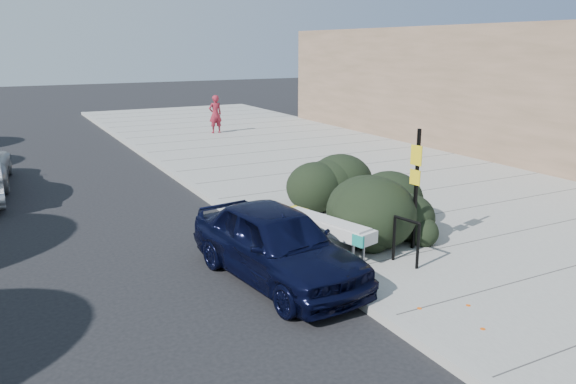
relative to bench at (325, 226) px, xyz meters
name	(u,v)px	position (x,y,z in m)	size (l,w,h in m)	color
ground	(325,281)	(-0.60, -1.00, -0.73)	(120.00, 120.00, 0.00)	black
sidewalk_near	(394,187)	(5.00, 4.00, -0.65)	(11.20, 50.00, 0.15)	gray
curb_near	(228,211)	(-0.60, 4.00, -0.64)	(0.22, 50.00, 0.17)	#9E9E99
bench	(325,226)	(0.00, 0.00, 0.00)	(1.09, 2.47, 0.73)	gray
bike_rack	(406,237)	(1.05, -1.34, 0.00)	(0.18, 0.64, 0.95)	black
sign_post	(416,182)	(1.78, -0.70, 0.89)	(0.11, 0.30, 2.59)	black
hedge	(360,188)	(1.93, 1.50, 0.26)	(2.22, 4.45, 1.67)	black
sedan_navy	(277,244)	(-1.40, -0.52, 0.01)	(1.74, 4.32, 1.47)	black
pedestrian	(215,114)	(3.87, 16.63, 0.35)	(0.68, 0.44, 1.86)	maroon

